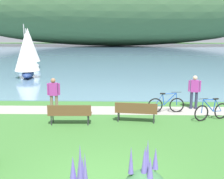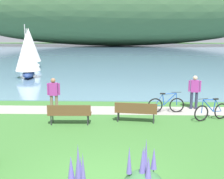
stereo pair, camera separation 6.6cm
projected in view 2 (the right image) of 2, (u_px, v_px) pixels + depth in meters
bay_water at (118, 52)px, 54.74m from camera, size 180.00×80.00×0.04m
distant_hillside at (115, 3)px, 76.88m from camera, size 101.12×28.00×23.48m
shoreline_path at (110, 110)px, 13.82m from camera, size 60.00×1.50×0.01m
park_bench_near_camera at (136, 110)px, 11.91m from camera, size 1.84×0.69×0.88m
park_bench_further_along at (69, 113)px, 11.59m from camera, size 1.81×0.52×0.88m
bicycle_leaning_near_bench at (166, 105)px, 13.37m from camera, size 1.77×0.20×1.01m
bicycle_beside_path at (211, 111)px, 12.23m from camera, size 1.68×0.68×1.01m
person_at_shoreline at (194, 90)px, 13.88m from camera, size 0.60×0.27×1.71m
person_on_the_grass at (54, 93)px, 13.14m from camera, size 0.61×0.24×1.71m
sailboat_nearest_to_shore at (29, 47)px, 29.78m from camera, size 3.81×3.56×4.63m
sailboat_mid_bay at (27, 55)px, 23.18m from camera, size 2.51×3.61×4.09m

